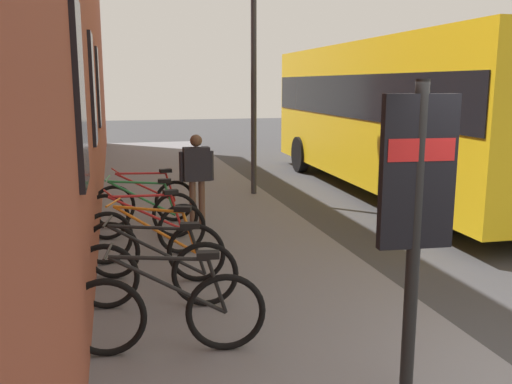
{
  "coord_description": "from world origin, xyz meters",
  "views": [
    {
      "loc": [
        -3.1,
        3.21,
        2.49
      ],
      "look_at": [
        2.98,
        1.66,
        1.27
      ],
      "focal_mm": 39.27,
      "sensor_mm": 36.0,
      "label": 1
    }
  ],
  "objects": [
    {
      "name": "bicycle_beside_lamp",
      "position": [
        5.45,
        2.85,
        0.51
      ],
      "size": [
        0.48,
        1.76,
        0.97
      ],
      "color": "black",
      "rests_on": "sidewalk_pavement"
    },
    {
      "name": "street_lamp",
      "position": [
        8.54,
        0.3,
        3.22
      ],
      "size": [
        0.28,
        0.28,
        5.23
      ],
      "color": "#333338",
      "rests_on": "sidewalk_pavement"
    },
    {
      "name": "bicycle_by_door",
      "position": [
        6.34,
        2.74,
        0.51
      ],
      "size": [
        0.53,
        1.75,
        0.97
      ],
      "color": "black",
      "rests_on": "sidewalk_pavement"
    },
    {
      "name": "ground",
      "position": [
        6.0,
        -1.0,
        0.0
      ],
      "size": [
        60.0,
        60.0,
        0.0
      ],
      "primitive_type": "plane",
      "color": "#38383A"
    },
    {
      "name": "bicycle_end_of_row",
      "position": [
        4.41,
        2.85,
        0.51
      ],
      "size": [
        0.57,
        1.74,
        0.97
      ],
      "color": "black",
      "rests_on": "sidewalk_pavement"
    },
    {
      "name": "pedestrian_crossing_street",
      "position": [
        6.16,
        1.89,
        1.05
      ],
      "size": [
        0.22,
        0.59,
        1.53
      ],
      "color": "brown",
      "rests_on": "sidewalk_pavement"
    },
    {
      "name": "bicycle_nearest_sign",
      "position": [
        2.66,
        2.84,
        0.51
      ],
      "size": [
        0.51,
        1.75,
        0.97
      ],
      "color": "black",
      "rests_on": "sidewalk_pavement"
    },
    {
      "name": "city_bus",
      "position": [
        8.49,
        -3.0,
        1.92
      ],
      "size": [
        10.57,
        2.87,
        3.35
      ],
      "color": "yellow",
      "rests_on": "ground"
    },
    {
      "name": "bicycle_far_end",
      "position": [
        1.59,
        2.82,
        0.51
      ],
      "size": [
        0.48,
        1.76,
        0.97
      ],
      "color": "black",
      "rests_on": "sidewalk_pavement"
    },
    {
      "name": "sidewalk_pavement",
      "position": [
        8.0,
        1.75,
        0.06
      ],
      "size": [
        24.0,
        3.5,
        0.12
      ],
      "primitive_type": "cube",
      "color": "slate",
      "rests_on": "ground"
    },
    {
      "name": "bicycle_mid_rack",
      "position": [
        3.53,
        2.8,
        0.51
      ],
      "size": [
        0.72,
        1.69,
        0.97
      ],
      "color": "black",
      "rests_on": "sidewalk_pavement"
    },
    {
      "name": "transit_info_sign",
      "position": [
        0.4,
        1.14,
        1.72
      ],
      "size": [
        0.13,
        0.55,
        2.4
      ],
      "color": "black",
      "rests_on": "sidewalk_pavement"
    }
  ]
}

